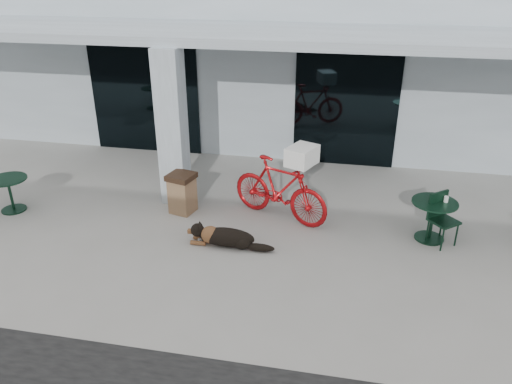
% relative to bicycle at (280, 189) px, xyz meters
% --- Properties ---
extents(ground, '(80.00, 80.00, 0.00)m').
position_rel_bicycle_xyz_m(ground, '(-0.72, -1.90, -0.62)').
color(ground, '#ABA8A1').
rests_on(ground, ground).
extents(building, '(22.00, 7.00, 4.50)m').
position_rel_bicycle_xyz_m(building, '(-0.72, 6.60, 1.63)').
color(building, silver).
rests_on(building, ground).
extents(storefront_glass_left, '(2.80, 0.06, 2.70)m').
position_rel_bicycle_xyz_m(storefront_glass_left, '(-3.92, 3.08, 0.73)').
color(storefront_glass_left, black).
rests_on(storefront_glass_left, ground).
extents(storefront_glass_right, '(2.40, 0.06, 2.70)m').
position_rel_bicycle_xyz_m(storefront_glass_right, '(1.08, 3.08, 0.73)').
color(storefront_glass_right, black).
rests_on(storefront_glass_right, ground).
extents(column, '(0.50, 0.50, 3.12)m').
position_rel_bicycle_xyz_m(column, '(-2.22, 0.40, 0.94)').
color(column, silver).
rests_on(column, ground).
extents(overhang, '(22.00, 2.80, 0.18)m').
position_rel_bicycle_xyz_m(overhang, '(-0.72, 1.70, 2.59)').
color(overhang, silver).
rests_on(overhang, column).
extents(bicycle, '(2.11, 1.35, 1.23)m').
position_rel_bicycle_xyz_m(bicycle, '(0.00, 0.00, 0.00)').
color(bicycle, '#AF0E12').
rests_on(bicycle, ground).
extents(laundry_basket, '(0.62, 0.69, 0.34)m').
position_rel_bicycle_xyz_m(laundry_basket, '(0.41, -0.18, 0.79)').
color(laundry_basket, white).
rests_on(laundry_basket, bicycle).
extents(dog, '(1.16, 0.40, 0.39)m').
position_rel_bicycle_xyz_m(dog, '(-0.75, -1.20, -0.42)').
color(dog, black).
rests_on(dog, ground).
extents(cup_near_dog, '(0.09, 0.09, 0.09)m').
position_rel_bicycle_xyz_m(cup_near_dog, '(-1.24, -1.21, -0.57)').
color(cup_near_dog, white).
rests_on(cup_near_dog, ground).
extents(cafe_table_near, '(0.79, 0.79, 0.69)m').
position_rel_bicycle_xyz_m(cafe_table_near, '(-5.29, -0.71, -0.27)').
color(cafe_table_near, '#11301F').
rests_on(cafe_table_near, ground).
extents(cafe_table_far, '(1.05, 1.05, 0.75)m').
position_rel_bicycle_xyz_m(cafe_table_far, '(2.78, -0.26, -0.24)').
color(cafe_table_far, '#11301F').
rests_on(cafe_table_far, ground).
extents(cafe_chair_far_a, '(0.62, 0.63, 0.94)m').
position_rel_bicycle_xyz_m(cafe_chair_far_a, '(2.95, -0.40, -0.15)').
color(cafe_chair_far_a, '#11301F').
rests_on(cafe_chair_far_a, ground).
extents(cup_on_table, '(0.10, 0.10, 0.11)m').
position_rel_bicycle_xyz_m(cup_on_table, '(2.96, -0.23, 0.19)').
color(cup_on_table, white).
rests_on(cup_on_table, cafe_table_far).
extents(trash_receptacle, '(0.58, 0.58, 0.81)m').
position_rel_bicycle_xyz_m(trash_receptacle, '(-1.92, -0.10, -0.21)').
color(trash_receptacle, brown).
rests_on(trash_receptacle, ground).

